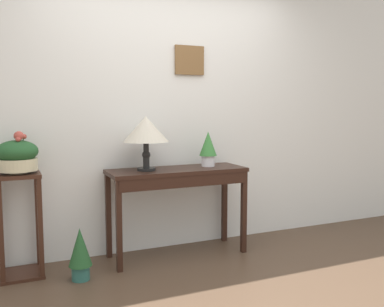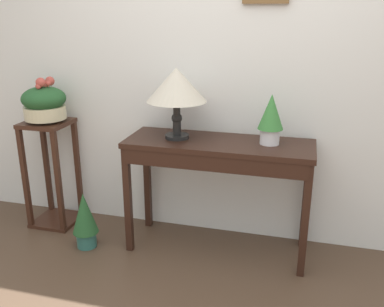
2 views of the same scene
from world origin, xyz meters
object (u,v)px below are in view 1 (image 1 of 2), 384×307
(pedestal_stand_left, at_px, (20,225))
(planter_bowl_wide, at_px, (17,155))
(potted_plant_floor, at_px, (80,252))
(console_table, at_px, (178,181))
(potted_plant_on_console, at_px, (208,147))
(table_lamp, at_px, (146,130))

(pedestal_stand_left, distance_m, planter_bowl_wide, 0.56)
(pedestal_stand_left, height_order, potted_plant_floor, pedestal_stand_left)
(console_table, xyz_separation_m, potted_plant_on_console, (0.32, 0.06, 0.29))
(pedestal_stand_left, relative_size, potted_plant_floor, 2.00)
(planter_bowl_wide, bearing_deg, table_lamp, -2.97)
(pedestal_stand_left, distance_m, potted_plant_floor, 0.53)
(console_table, xyz_separation_m, pedestal_stand_left, (-1.32, 0.08, -0.27))
(table_lamp, xyz_separation_m, potted_plant_on_console, (0.61, 0.03, -0.17))
(potted_plant_on_console, height_order, pedestal_stand_left, potted_plant_on_console)
(planter_bowl_wide, xyz_separation_m, potted_plant_floor, (0.41, -0.28, -0.74))
(potted_plant_on_console, distance_m, potted_plant_floor, 1.46)
(pedestal_stand_left, bearing_deg, potted_plant_floor, -34.04)
(console_table, height_order, pedestal_stand_left, pedestal_stand_left)
(potted_plant_on_console, xyz_separation_m, planter_bowl_wide, (-1.64, 0.02, -0.00))
(pedestal_stand_left, relative_size, planter_bowl_wide, 2.52)
(table_lamp, height_order, planter_bowl_wide, table_lamp)
(table_lamp, relative_size, potted_plant_floor, 1.13)
(potted_plant_on_console, distance_m, planter_bowl_wide, 1.64)
(console_table, distance_m, potted_plant_floor, 1.03)
(potted_plant_on_console, height_order, potted_plant_floor, potted_plant_on_console)
(console_table, distance_m, planter_bowl_wide, 1.35)
(table_lamp, relative_size, planter_bowl_wide, 1.43)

